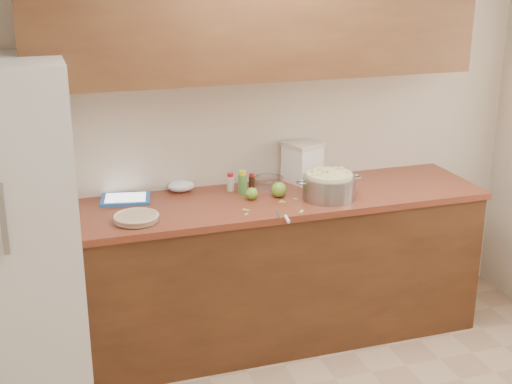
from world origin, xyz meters
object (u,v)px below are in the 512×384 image
object	(u,v)px
pie	(136,218)
tablet	(126,199)
colander	(329,186)
flour_canister	(302,161)

from	to	relation	value
pie	tablet	size ratio (longest dim) A/B	0.80
colander	tablet	bearing A→B (deg)	163.81
pie	colander	xyz separation A→B (m)	(1.13, 0.03, 0.05)
flour_canister	tablet	distance (m)	1.12
tablet	pie	bearing A→B (deg)	-78.15
colander	tablet	xyz separation A→B (m)	(-1.14, 0.33, -0.06)
pie	flour_canister	world-z (taller)	flour_canister
flour_canister	tablet	bearing A→B (deg)	-178.61
colander	flour_canister	bearing A→B (deg)	94.50
pie	flour_canister	xyz separation A→B (m)	(1.11, 0.39, 0.11)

